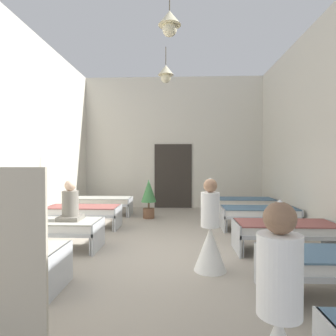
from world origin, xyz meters
The scene contains 11 objects.
ground_plane centered at (0.00, 0.00, -0.05)m, with size 7.25×11.08×0.10m, color #9E9384.
room_shell centered at (0.00, 1.36, 2.47)m, with size 7.05×10.68×4.93m.
bed_left_row_2 centered at (-2.28, 0.00, 0.44)m, with size 1.90×0.84×0.57m.
bed_right_row_2 centered at (2.28, 0.00, 0.44)m, with size 1.90×0.84×0.57m.
bed_left_row_3 centered at (-2.28, 1.82, 0.44)m, with size 1.90×0.84×0.57m.
bed_right_row_3 centered at (2.28, 1.82, 0.44)m, with size 1.90×0.84×0.57m.
bed_left_row_4 centered at (-2.28, 3.63, 0.44)m, with size 1.90×0.84×0.57m.
bed_right_row_4 centered at (2.28, 3.63, 0.44)m, with size 1.90×0.84×0.57m.
nurse_near_aisle centered at (0.74, -0.99, 0.53)m, with size 0.52×0.52×1.49m.
patient_seated_secondary centered at (-1.93, 0.05, 0.87)m, with size 0.44×0.44×0.80m.
potted_plant centered at (-0.70, 3.18, 0.71)m, with size 0.47×0.47×1.20m.
Camera 1 is at (0.26, -5.54, 1.74)m, focal length 30.53 mm.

